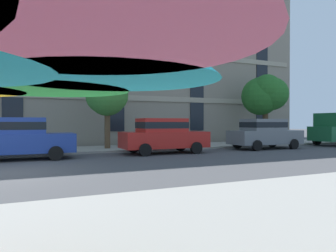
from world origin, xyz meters
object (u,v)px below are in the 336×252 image
(sedan_blue, at_px, (18,137))
(sedan_red, at_px, (163,135))
(sedan_gray, at_px, (265,133))
(street_tree_middle, at_px, (107,97))
(street_tree_right, at_px, (266,94))

(sedan_blue, relative_size, sedan_red, 1.00)
(sedan_gray, xyz_separation_m, street_tree_middle, (-8.82, 2.75, 2.07))
(sedan_red, distance_m, street_tree_middle, 4.12)
(street_tree_middle, bearing_deg, sedan_red, -50.62)
(sedan_gray, height_order, street_tree_middle, street_tree_middle)
(sedan_blue, height_order, street_tree_right, street_tree_right)
(sedan_blue, xyz_separation_m, sedan_gray, (13.21, 0.00, 0.00))
(sedan_red, height_order, street_tree_middle, street_tree_middle)
(sedan_gray, bearing_deg, sedan_blue, 180.00)
(sedan_gray, bearing_deg, street_tree_middle, 162.66)
(sedan_gray, distance_m, street_tree_middle, 9.47)
(sedan_red, relative_size, street_tree_middle, 1.07)
(street_tree_right, bearing_deg, sedan_gray, -132.93)
(sedan_blue, bearing_deg, street_tree_right, 9.54)
(street_tree_middle, bearing_deg, sedan_gray, -17.34)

